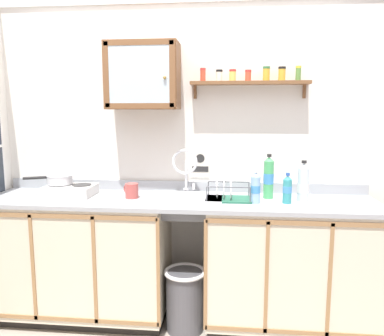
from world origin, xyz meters
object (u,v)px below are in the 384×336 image
object	(u,v)px
bottle_water_clear_3	(303,183)
trash_bin	(185,299)
wall_cabinet	(143,76)
hot_plate_stove	(70,190)
bottle_water_blue_2	(256,188)
sink	(185,199)
mug	(132,191)
warning_sign	(200,162)
dish_rack	(227,194)
saucepan	(59,179)
bottle_soda_green_1	(269,178)
bottle_detergent_teal_0	(287,189)

from	to	relation	value
bottle_water_clear_3	trash_bin	world-z (taller)	bottle_water_clear_3
wall_cabinet	hot_plate_stove	bearing A→B (deg)	-167.25
bottle_water_blue_2	sink	bearing A→B (deg)	167.97
mug	warning_sign	distance (m)	0.59
warning_sign	dish_rack	bearing A→B (deg)	-52.27
hot_plate_stove	sink	bearing A→B (deg)	0.40
sink	bottle_water_clear_3	xyz separation A→B (m)	(0.84, -0.02, 0.14)
dish_rack	mug	xyz separation A→B (m)	(-0.70, -0.01, 0.01)
bottle_water_blue_2	dish_rack	bearing A→B (deg)	160.20
hot_plate_stove	mug	size ratio (longest dim) A/B	2.87
sink	warning_sign	xyz separation A→B (m)	(0.09, 0.24, 0.24)
saucepan	trash_bin	bearing A→B (deg)	-9.70
dish_rack	bottle_soda_green_1	bearing A→B (deg)	16.82
bottle_water_clear_3	warning_sign	world-z (taller)	warning_sign
trash_bin	bottle_water_clear_3	bearing A→B (deg)	9.12
bottle_water_blue_2	mug	distance (m)	0.90
saucepan	wall_cabinet	distance (m)	1.01
hot_plate_stove	mug	bearing A→B (deg)	-4.39
saucepan	dish_rack	distance (m)	1.28
bottle_soda_green_1	bottle_water_blue_2	world-z (taller)	bottle_soda_green_1
sink	saucepan	bearing A→B (deg)	179.28
bottle_detergent_teal_0	bottle_water_blue_2	bearing A→B (deg)	-176.07
bottle_detergent_teal_0	bottle_soda_green_1	xyz separation A→B (m)	(-0.12, 0.15, 0.05)
hot_plate_stove	wall_cabinet	world-z (taller)	wall_cabinet
hot_plate_stove	bottle_water_blue_2	xyz separation A→B (m)	(1.39, -0.10, 0.07)
mug	trash_bin	world-z (taller)	mug
hot_plate_stove	bottle_water_blue_2	bearing A→B (deg)	-4.20
bottle_water_clear_3	wall_cabinet	distance (m)	1.41
bottle_soda_green_1	bottle_water_blue_2	bearing A→B (deg)	-122.46
bottle_water_blue_2	wall_cabinet	world-z (taller)	wall_cabinet
bottle_water_blue_2	mug	size ratio (longest dim) A/B	1.88
sink	bottle_water_clear_3	distance (m)	0.86
bottle_water_clear_3	warning_sign	distance (m)	0.80
saucepan	trash_bin	distance (m)	1.30
bottle_water_blue_2	hot_plate_stove	bearing A→B (deg)	175.80
hot_plate_stove	bottle_water_clear_3	bearing A→B (deg)	-0.58
bottle_detergent_teal_0	hot_plate_stove	bearing A→B (deg)	176.91
dish_rack	trash_bin	size ratio (longest dim) A/B	0.72
bottle_water_clear_3	trash_bin	size ratio (longest dim) A/B	0.65
bottle_water_blue_2	bottle_water_clear_3	distance (m)	0.35
bottle_water_blue_2	bottle_water_clear_3	bearing A→B (deg)	13.98
saucepan	sink	bearing A→B (deg)	-0.72
mug	trash_bin	xyz separation A→B (m)	(0.41, -0.11, -0.77)
sink	mug	bearing A→B (deg)	-173.67
saucepan	trash_bin	world-z (taller)	saucepan
bottle_water_clear_3	mug	bearing A→B (deg)	-179.08
sink	bottle_detergent_teal_0	size ratio (longest dim) A/B	2.53
sink	trash_bin	world-z (taller)	sink
dish_rack	mug	bearing A→B (deg)	-179.43
bottle_detergent_teal_0	bottle_water_clear_3	size ratio (longest dim) A/B	0.73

